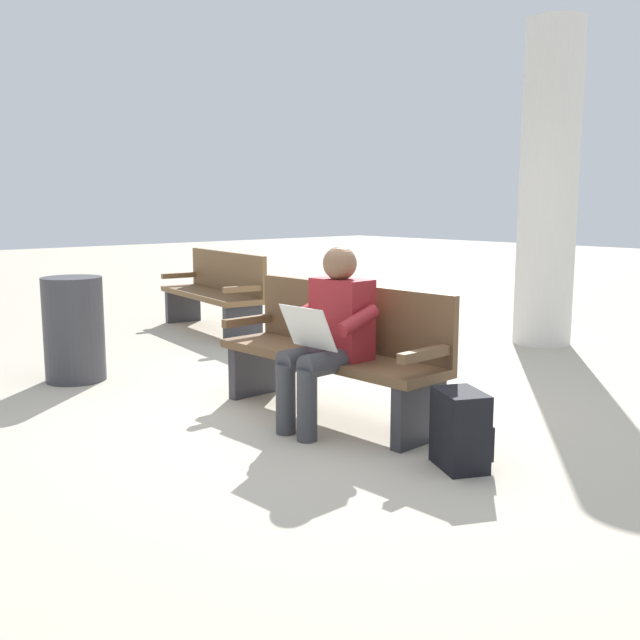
# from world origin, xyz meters

# --- Properties ---
(ground_plane) EXTENTS (40.00, 40.00, 0.00)m
(ground_plane) POSITION_xyz_m (0.00, 0.00, 0.00)
(ground_plane) COLOR #B7AD99
(bench_near) EXTENTS (1.81, 0.54, 0.90)m
(bench_near) POSITION_xyz_m (0.00, -0.07, 0.46)
(bench_near) COLOR brown
(bench_near) RESTS_ON ground
(person_seated) EXTENTS (0.58, 0.58, 1.18)m
(person_seated) POSITION_xyz_m (-0.19, 0.16, 0.63)
(person_seated) COLOR maroon
(person_seated) RESTS_ON ground
(backpack) EXTENTS (0.39, 0.36, 0.44)m
(backpack) POSITION_xyz_m (-1.22, 0.10, 0.21)
(backpack) COLOR black
(backpack) RESTS_ON ground
(bench_far) EXTENTS (1.85, 0.73, 0.90)m
(bench_far) POSITION_xyz_m (3.40, -1.36, 0.46)
(bench_far) COLOR brown
(bench_far) RESTS_ON ground
(support_pillar) EXTENTS (0.58, 0.58, 3.23)m
(support_pillar) POSITION_xyz_m (0.48, -3.45, 1.62)
(support_pillar) COLOR silver
(support_pillar) RESTS_ON ground
(trash_bin) EXTENTS (0.48, 0.48, 0.86)m
(trash_bin) POSITION_xyz_m (2.16, 0.85, 0.43)
(trash_bin) COLOR #38383D
(trash_bin) RESTS_ON ground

